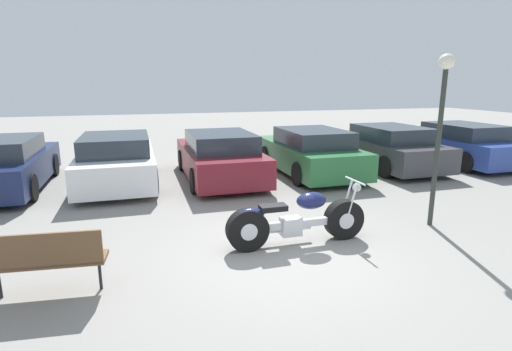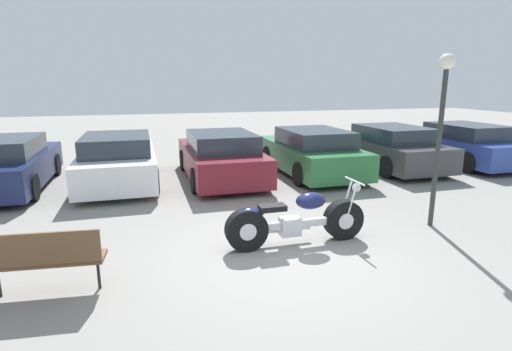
# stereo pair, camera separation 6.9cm
# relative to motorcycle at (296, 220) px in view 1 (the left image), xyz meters

# --- Properties ---
(ground_plane) EXTENTS (60.00, 60.00, 0.00)m
(ground_plane) POSITION_rel_motorcycle_xyz_m (-0.34, -0.38, -0.43)
(ground_plane) COLOR gray
(motorcycle) EXTENTS (2.43, 0.62, 1.04)m
(motorcycle) POSITION_rel_motorcycle_xyz_m (0.00, 0.00, 0.00)
(motorcycle) COLOR black
(motorcycle) RESTS_ON ground_plane
(parked_car_navy) EXTENTS (1.95, 4.39, 1.33)m
(parked_car_navy) POSITION_rel_motorcycle_xyz_m (-5.72, 5.32, 0.21)
(parked_car_navy) COLOR #19234C
(parked_car_navy) RESTS_ON ground_plane
(parked_car_white) EXTENTS (1.95, 4.39, 1.33)m
(parked_car_white) POSITION_rel_motorcycle_xyz_m (-3.01, 5.18, 0.21)
(parked_car_white) COLOR white
(parked_car_white) RESTS_ON ground_plane
(parked_car_maroon) EXTENTS (1.95, 4.39, 1.33)m
(parked_car_maroon) POSITION_rel_motorcycle_xyz_m (-0.30, 4.92, 0.21)
(parked_car_maroon) COLOR maroon
(parked_car_maroon) RESTS_ON ground_plane
(parked_car_green) EXTENTS (1.95, 4.39, 1.33)m
(parked_car_green) POSITION_rel_motorcycle_xyz_m (2.42, 4.88, 0.21)
(parked_car_green) COLOR #286B38
(parked_car_green) RESTS_ON ground_plane
(parked_car_dark_grey) EXTENTS (1.95, 4.39, 1.33)m
(parked_car_dark_grey) POSITION_rel_motorcycle_xyz_m (5.13, 5.00, 0.21)
(parked_car_dark_grey) COLOR #3D3D42
(parked_car_dark_grey) RESTS_ON ground_plane
(parked_car_blue) EXTENTS (1.95, 4.39, 1.33)m
(parked_car_blue) POSITION_rel_motorcycle_xyz_m (7.84, 4.90, 0.21)
(parked_car_blue) COLOR #2D479E
(parked_car_blue) RESTS_ON ground_plane
(park_bench) EXTENTS (1.43, 0.54, 0.89)m
(park_bench) POSITION_rel_motorcycle_xyz_m (-3.63, -0.69, 0.12)
(park_bench) COLOR brown
(park_bench) RESTS_ON ground_plane
(lamp_post) EXTENTS (0.28, 0.28, 3.15)m
(lamp_post) POSITION_rel_motorcycle_xyz_m (2.81, 0.14, 1.77)
(lamp_post) COLOR #2D332D
(lamp_post) RESTS_ON ground_plane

